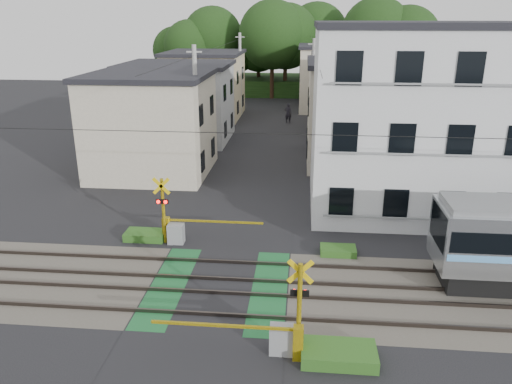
# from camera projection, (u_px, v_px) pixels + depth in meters

# --- Properties ---
(ground) EXTENTS (120.00, 120.00, 0.00)m
(ground) POSITION_uv_depth(u_px,v_px,m) (219.00, 287.00, 18.61)
(ground) COLOR black
(track_bed) EXTENTS (120.00, 120.00, 0.14)m
(track_bed) POSITION_uv_depth(u_px,v_px,m) (219.00, 286.00, 18.60)
(track_bed) COLOR #47423A
(track_bed) RESTS_ON ground
(crossing_signal_near) EXTENTS (4.74, 0.65, 3.09)m
(crossing_signal_near) POSITION_uv_depth(u_px,v_px,m) (284.00, 333.00, 14.72)
(crossing_signal_near) COLOR yellow
(crossing_signal_near) RESTS_ON ground
(crossing_signal_far) EXTENTS (4.74, 0.65, 3.09)m
(crossing_signal_far) POSITION_uv_depth(u_px,v_px,m) (174.00, 228.00, 22.03)
(crossing_signal_far) COLOR yellow
(crossing_signal_far) RESTS_ON ground
(apartment_block) EXTENTS (10.20, 8.36, 9.30)m
(apartment_block) POSITION_uv_depth(u_px,v_px,m) (413.00, 118.00, 25.21)
(apartment_block) COLOR silver
(apartment_block) RESTS_ON ground
(houses_row) EXTENTS (22.07, 31.35, 6.80)m
(houses_row) POSITION_uv_depth(u_px,v_px,m) (272.00, 95.00, 41.82)
(houses_row) COLOR beige
(houses_row) RESTS_ON ground
(tree_hill) EXTENTS (40.00, 13.97, 11.69)m
(tree_hill) POSITION_uv_depth(u_px,v_px,m) (293.00, 47.00, 61.19)
(tree_hill) COLOR #1A3612
(tree_hill) RESTS_ON ground
(catenary) EXTENTS (60.00, 5.04, 7.00)m
(catenary) POSITION_uv_depth(u_px,v_px,m) (391.00, 199.00, 16.87)
(catenary) COLOR #2D2D33
(catenary) RESTS_ON ground
(utility_poles) EXTENTS (7.90, 42.00, 8.00)m
(utility_poles) POSITION_uv_depth(u_px,v_px,m) (253.00, 90.00, 38.93)
(utility_poles) COLOR #A5A5A0
(utility_poles) RESTS_ON ground
(pedestrian) EXTENTS (0.73, 0.54, 1.84)m
(pedestrian) POSITION_uv_depth(u_px,v_px,m) (288.00, 113.00, 46.73)
(pedestrian) COLOR black
(pedestrian) RESTS_ON ground
(weed_patches) EXTENTS (10.25, 8.80, 0.40)m
(weed_patches) POSITION_uv_depth(u_px,v_px,m) (265.00, 286.00, 18.31)
(weed_patches) COLOR #2D5E1E
(weed_patches) RESTS_ON ground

